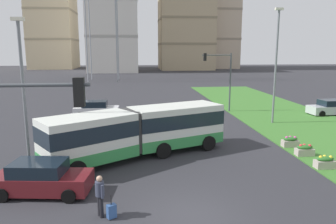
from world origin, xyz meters
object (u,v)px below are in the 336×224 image
object	(u,v)px
rolling_suitcase	(112,211)
streetlight_left	(23,85)
articulated_bus	(138,131)
streetlight_median	(276,62)
flower_planter_3	(290,142)
flower_planter_1	(325,162)
traffic_light_far_right	(222,73)
car_silver_hatch	(331,108)
pedestrian_crossing	(100,193)
apartment_tower_westcentre	(112,4)
apartment_tower_centre	(186,8)
flower_planter_2	(305,150)
car_maroon_sedan	(42,179)
car_white_van	(96,109)

from	to	relation	value
rolling_suitcase	streetlight_left	xyz separation A→B (m)	(-5.33, 7.16, 4.33)
articulated_bus	streetlight_median	distance (m)	15.31
flower_planter_3	streetlight_left	bearing A→B (deg)	-175.52
rolling_suitcase	flower_planter_1	xyz separation A→B (m)	(11.59, 4.31, 0.11)
articulated_bus	traffic_light_far_right	bearing A→B (deg)	57.64
streetlight_median	flower_planter_3	bearing A→B (deg)	-104.47
car_silver_hatch	flower_planter_3	xyz separation A→B (m)	(-9.44, -10.52, -0.33)
pedestrian_crossing	streetlight_median	bearing A→B (deg)	48.30
pedestrian_crossing	apartment_tower_westcentre	xyz separation A→B (m)	(-4.62, 89.87, 18.88)
streetlight_median	rolling_suitcase	bearing A→B (deg)	-130.41
articulated_bus	apartment_tower_centre	size ratio (longest dim) A/B	0.29
flower_planter_1	streetlight_median	bearing A→B (deg)	80.64
apartment_tower_centre	flower_planter_3	bearing A→B (deg)	-94.24
car_silver_hatch	apartment_tower_westcentre	world-z (taller)	apartment_tower_westcentre
car_silver_hatch	streetlight_median	xyz separation A→B (m)	(-7.54, -3.16, 4.78)
flower_planter_3	apartment_tower_centre	world-z (taller)	apartment_tower_centre
pedestrian_crossing	flower_planter_1	bearing A→B (deg)	18.85
articulated_bus	pedestrian_crossing	world-z (taller)	articulated_bus
apartment_tower_centre	apartment_tower_westcentre	bearing A→B (deg)	-158.46
rolling_suitcase	apartment_tower_centre	bearing A→B (deg)	79.54
streetlight_median	apartment_tower_westcentre	xyz separation A→B (m)	(-18.56, 74.23, 14.35)
flower_planter_2	traffic_light_far_right	size ratio (longest dim) A/B	0.18
car_maroon_sedan	flower_planter_1	bearing A→B (deg)	6.39
flower_planter_2	streetlight_left	bearing A→B (deg)	177.94
apartment_tower_centre	car_maroon_sedan	bearing A→B (deg)	-102.65
pedestrian_crossing	rolling_suitcase	distance (m)	0.85
traffic_light_far_right	rolling_suitcase	bearing A→B (deg)	-115.09
car_white_van	flower_planter_2	distance (m)	20.22
pedestrian_crossing	traffic_light_far_right	bearing A→B (deg)	63.74
articulated_bus	apartment_tower_westcentre	world-z (taller)	apartment_tower_westcentre
car_silver_hatch	car_white_van	world-z (taller)	same
flower_planter_2	traffic_light_far_right	distance (m)	15.81
streetlight_left	apartment_tower_westcentre	distance (m)	84.31
flower_planter_3	apartment_tower_westcentre	xyz separation A→B (m)	(-16.66, 81.59, 19.46)
traffic_light_far_right	streetlight_left	world-z (taller)	streetlight_left
articulated_bus	apartment_tower_westcentre	size ratio (longest dim) A/B	0.29
apartment_tower_westcentre	car_silver_hatch	bearing A→B (deg)	-69.84
articulated_bus	streetlight_median	size ratio (longest dim) A/B	1.13
apartment_tower_westcentre	streetlight_left	bearing A→B (deg)	-90.18
car_maroon_sedan	flower_planter_2	bearing A→B (deg)	14.66
traffic_light_far_right	apartment_tower_westcentre	xyz separation A→B (m)	(-15.29, 68.25, 15.64)
flower_planter_1	streetlight_left	xyz separation A→B (m)	(-16.92, 2.84, 4.22)
rolling_suitcase	flower_planter_2	bearing A→B (deg)	29.47
car_maroon_sedan	flower_planter_3	world-z (taller)	car_maroon_sedan
streetlight_left	flower_planter_2	bearing A→B (deg)	-2.06
car_silver_hatch	car_maroon_sedan	distance (m)	29.38
car_maroon_sedan	articulated_bus	bearing A→B (deg)	47.33
flower_planter_2	apartment_tower_centre	xyz separation A→B (m)	(6.74, 92.76, 19.72)
apartment_tower_centre	articulated_bus	bearing A→B (deg)	-100.58
streetlight_median	traffic_light_far_right	bearing A→B (deg)	118.63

